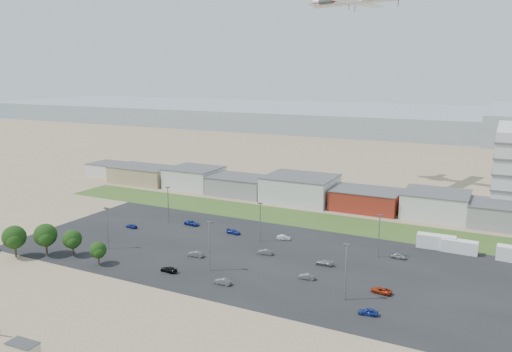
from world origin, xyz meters
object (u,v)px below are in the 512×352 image
Objects in this scene: parked_car_8 at (399,256)px; parked_car_9 at (192,223)px; parked_car_3 at (169,269)px; parked_car_12 at (324,263)px; box_trailer_a at (436,242)px; parked_car_1 at (307,276)px; parked_car_5 at (131,226)px; parked_car_13 at (223,281)px; parked_car_7 at (265,252)px; portable_shed at (23,350)px; parked_car_2 at (368,312)px; parked_car_6 at (233,232)px; parked_car_11 at (284,237)px; parked_car_0 at (381,290)px; parked_car_4 at (196,254)px.

parked_car_9 reaches higher than parked_car_8.
parked_car_12 is at bearing 127.37° from parked_car_3.
box_trailer_a is 2.59× the size of parked_car_1.
box_trailer_a reaches higher than parked_car_5.
parked_car_9 reaches higher than parked_car_13.
parked_car_12 is at bearing 130.09° from parked_car_8.
parked_car_7 is 30.15m from parked_car_8.
portable_shed is 37.89m from parked_car_13.
parked_car_12 is at bearing 93.77° from parked_car_5.
parked_car_8 is at bearing 173.45° from parked_car_2.
parked_car_6 reaches higher than parked_car_3.
box_trailer_a reaches higher than parked_car_11.
portable_shed is 64.25m from parked_car_6.
box_trailer_a is 53.65m from parked_car_13.
parked_car_0 is 1.01× the size of parked_car_6.
parked_car_5 is at bearing -106.81° from parked_car_1.
parked_car_11 is (-29.02, 29.93, -0.03)m from parked_car_2.
parked_car_12 is at bearing -113.75° from parked_car_0.
parked_car_0 is 30.62m from parked_car_13.
parked_car_1 is (-15.00, -0.17, 0.00)m from parked_car_0.
parked_car_4 is 23.86m from parked_car_11.
parked_car_6 is 1.13× the size of parked_car_7.
parked_car_9 is (-14.30, 19.71, -0.01)m from parked_car_4.
parked_car_2 is 0.98× the size of parked_car_13.
portable_shed is at bearing 148.41° from parked_car_8.
parked_car_12 is at bearing 169.87° from parked_car_1.
parked_car_8 is at bearing -123.11° from box_trailer_a.
parked_car_4 is at bearing -111.15° from parked_car_2.
parked_car_12 is at bearing 83.32° from parked_car_7.
parked_car_4 is at bearing 75.36° from parked_car_5.
box_trailer_a is 56.92m from parked_car_4.
parked_car_1 is at bearing -125.99° from box_trailer_a.
parked_car_12 is (55.32, -1.98, -0.01)m from parked_car_5.
parked_car_8 is at bearing 103.52° from parked_car_5.
parked_car_3 is 1.03× the size of parked_car_4.
parked_car_1 is at bearing -109.93° from parked_car_9.
portable_shed is at bearing -173.25° from parked_car_6.
box_trailer_a is at bearing 110.74° from parked_car_5.
portable_shed is at bearing -161.39° from parked_car_9.
parked_car_6 is at bearing -129.95° from parked_car_1.
parked_car_1 is 0.99× the size of parked_car_8.
parked_car_3 is at bearing -69.84° from parked_car_0.
box_trailer_a reaches higher than parked_car_8.
parked_car_9 is at bearing -102.34° from parked_car_0.
portable_shed reaches higher than parked_car_3.
parked_car_13 is at bearing 66.97° from portable_shed.
parked_car_13 is at bearing -63.69° from parked_car_0.
parked_car_2 is at bearing 79.58° from parked_car_5.
parked_car_3 reaches higher than parked_car_1.
parked_car_4 is 24.35m from parked_car_9.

